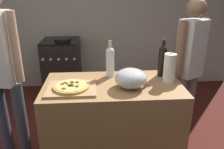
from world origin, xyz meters
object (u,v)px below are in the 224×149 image
Objects in this scene: stove at (63,68)px; mixing_bowl at (131,78)px; wine_bottle_clear at (110,61)px; person_in_stripes at (3,69)px; person_in_red at (189,64)px; wine_bottle_amber at (162,60)px; pizza at (71,86)px; paper_towel_roll at (170,68)px.

mixing_bowl is at bearing -65.13° from stove.
wine_bottle_clear is 0.96m from person_in_stripes.
wine_bottle_clear is at bearing -164.31° from person_in_red.
pizza is at bearing -162.23° from wine_bottle_amber.
mixing_bowl is 0.42m from wine_bottle_amber.
person_in_red reaches higher than wine_bottle_amber.
person_in_red is (0.35, 0.41, -0.11)m from paper_towel_roll.
paper_towel_roll is at bearing 15.02° from mixing_bowl.
wine_bottle_amber is (0.81, 0.26, 0.13)m from pizza.
paper_towel_roll is at bearing -130.43° from person_in_red.
stove is (-0.34, 1.81, -0.47)m from pizza.
wine_bottle_amber is 1.44m from person_in_stripes.
wine_bottle_amber is at bearing -53.13° from stove.
pizza is 0.17× the size of person_in_stripes.
mixing_bowl is 0.87m from person_in_red.
paper_towel_roll is 0.75× the size of wine_bottle_amber.
pizza is at bearing -139.85° from wine_bottle_clear.
person_in_red reaches higher than mixing_bowl.
pizza is 1.13× the size of paper_towel_roll.
paper_towel_roll reaches higher than stove.
person_in_stripes is (-0.95, -0.03, -0.05)m from wine_bottle_clear.
wine_bottle_amber is 0.48m from wine_bottle_clear.
person_in_red is at bearing 49.57° from paper_towel_roll.
paper_towel_roll is (0.35, 0.09, 0.05)m from mixing_bowl.
mixing_bowl is 0.28× the size of stove.
person_in_stripes is (-1.44, -0.01, -0.05)m from wine_bottle_amber.
wine_bottle_amber reaches higher than pizza.
stove is 2.05m from person_in_red.
mixing_bowl is at bearing 1.62° from pizza.
person_in_red reaches higher than paper_towel_roll.
paper_towel_roll is 0.16× the size of person_in_red.
person_in_stripes reaches higher than wine_bottle_clear.
person_in_stripes reaches higher than person_in_red.
stove is at bearing 126.87° from wine_bottle_amber.
wine_bottle_amber reaches higher than wine_bottle_clear.
pizza is 0.86m from wine_bottle_amber.
wine_bottle_clear is at bearing 161.12° from paper_towel_roll.
mixing_bowl is 0.37m from paper_towel_roll.
person_in_stripes reaches higher than stove.
stove is (-0.68, 1.53, -0.59)m from wine_bottle_clear.
pizza is at bearing -22.04° from person_in_stripes.
wine_bottle_clear is 0.21× the size of person_in_red.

